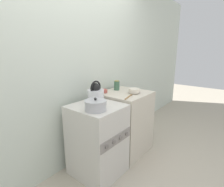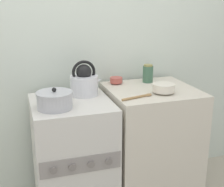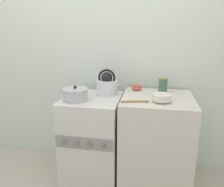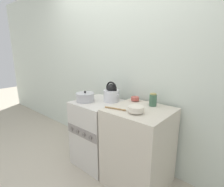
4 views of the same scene
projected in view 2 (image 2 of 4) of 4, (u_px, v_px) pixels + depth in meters
The scene contains 9 objects.
wall_back at pixel (59, 31), 2.28m from camera, with size 7.00×0.06×2.50m.
stove at pixel (73, 158), 2.16m from camera, with size 0.52×0.57×0.83m.
counter at pixel (150, 143), 2.35m from camera, with size 0.62×0.60×0.86m.
kettle at pixel (84, 82), 2.16m from camera, with size 0.24×0.19×0.24m.
cooking_pot at pixel (55, 100), 1.90m from camera, with size 0.22×0.22×0.13m.
enamel_bowl at pixel (164, 88), 2.11m from camera, with size 0.15×0.15×0.07m.
small_ceramic_bowl at pixel (116, 80), 2.35m from camera, with size 0.09×0.09×0.05m.
storage_jar at pixel (148, 74), 2.38m from camera, with size 0.08×0.08×0.14m.
wooden_spoon at pixel (140, 97), 2.02m from camera, with size 0.24×0.08×0.02m.
Camera 2 is at (-0.33, -1.65, 1.48)m, focal length 50.00 mm.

